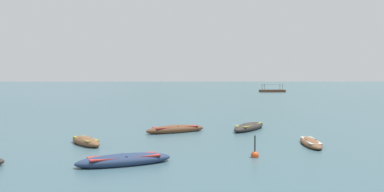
# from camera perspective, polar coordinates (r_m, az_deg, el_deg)

# --- Properties ---
(ground_plane) EXTENTS (6000.00, 6000.00, 0.00)m
(ground_plane) POSITION_cam_1_polar(r_m,az_deg,el_deg) (1505.65, -2.28, 2.17)
(ground_plane) COLOR #385660
(mountain_2) EXTENTS (1224.42, 1224.42, 355.12)m
(mountain_2) POSITION_cam_1_polar(r_m,az_deg,el_deg) (2452.49, -2.10, 6.37)
(mountain_2) COLOR #56665B
(mountain_2) RESTS_ON ground
(mountain_3) EXTENTS (1795.12, 1795.12, 610.48)m
(mountain_3) POSITION_cam_1_polar(r_m,az_deg,el_deg) (2492.34, 11.90, 9.20)
(mountain_3) COLOR slate
(mountain_3) RESTS_ON ground
(rowboat_1) EXTENTS (2.49, 3.10, 0.53)m
(rowboat_1) POSITION_cam_1_polar(r_m,az_deg,el_deg) (21.75, -15.21, -6.40)
(rowboat_1) COLOR brown
(rowboat_1) RESTS_ON ground
(rowboat_2) EXTENTS (4.24, 2.91, 0.60)m
(rowboat_2) POSITION_cam_1_polar(r_m,az_deg,el_deg) (25.89, -2.40, -4.88)
(rowboat_2) COLOR brown
(rowboat_2) RESTS_ON ground
(rowboat_3) EXTENTS (1.28, 3.62, 0.42)m
(rowboat_3) POSITION_cam_1_polar(r_m,az_deg,el_deg) (21.73, 16.89, -6.51)
(rowboat_3) COLOR brown
(rowboat_3) RESTS_ON ground
(rowboat_4) EXTENTS (4.12, 2.57, 0.55)m
(rowboat_4) POSITION_cam_1_polar(r_m,az_deg,el_deg) (16.38, -9.82, -9.19)
(rowboat_4) COLOR navy
(rowboat_4) RESTS_ON ground
(rowboat_6) EXTENTS (3.40, 4.47, 0.61)m
(rowboat_6) POSITION_cam_1_polar(r_m,az_deg,el_deg) (27.49, 8.30, -4.49)
(rowboat_6) COLOR #2D2826
(rowboat_6) RESTS_ON ground
(ferry_0) EXTENTS (7.43, 3.50, 2.54)m
(ferry_0) POSITION_cam_1_polar(r_m,az_deg,el_deg) (115.26, 11.59, 0.77)
(ferry_0) COLOR brown
(ferry_0) RESTS_ON ground
(mooring_buoy) EXTENTS (0.37, 0.37, 1.08)m
(mooring_buoy) POSITION_cam_1_polar(r_m,az_deg,el_deg) (17.87, 9.13, -8.45)
(mooring_buoy) COLOR #DB4C1E
(mooring_buoy) RESTS_ON ground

